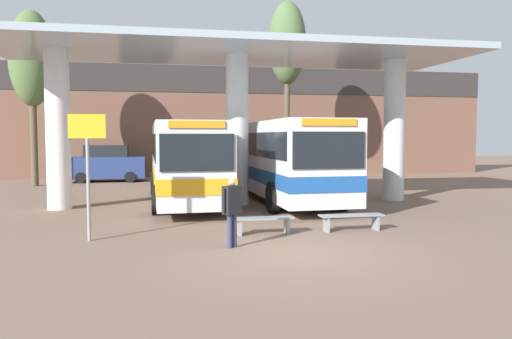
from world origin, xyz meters
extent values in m
plane|color=#755B4C|center=(0.00, 0.00, 0.00)|extent=(100.00, 100.00, 0.00)
cube|color=brown|center=(0.00, 22.33, 3.63)|extent=(40.00, 0.50, 7.26)
cube|color=#332D2D|center=(0.00, 22.33, 6.39)|extent=(40.00, 0.58, 1.74)
cylinder|color=silver|center=(-6.55, 8.31, 2.89)|extent=(0.86, 0.86, 5.77)
cylinder|color=silver|center=(0.00, 8.31, 2.89)|extent=(0.86, 0.86, 5.77)
cylinder|color=silver|center=(6.55, 8.31, 2.89)|extent=(0.86, 0.86, 5.77)
cube|color=#9EB2BC|center=(0.00, 8.31, 5.89)|extent=(18.11, 6.23, 0.24)
cube|color=silver|center=(-1.97, 9.53, 1.74)|extent=(2.61, 10.61, 2.81)
cube|color=black|center=(-1.97, 9.53, 2.27)|extent=(2.65, 10.19, 0.90)
cube|color=orange|center=(-1.97, 9.53, 1.10)|extent=(2.65, 10.65, 0.51)
cube|color=black|center=(-1.87, 4.22, 2.16)|extent=(2.23, 0.10, 1.13)
cube|color=orange|center=(-1.87, 4.22, 3.00)|extent=(1.70, 0.08, 0.22)
cylinder|color=black|center=(-3.12, 6.24, 0.51)|extent=(0.30, 1.02, 1.01)
cylinder|color=black|center=(-0.69, 6.28, 0.51)|extent=(0.30, 1.02, 1.01)
cylinder|color=black|center=(-3.23, 12.42, 0.51)|extent=(0.30, 1.02, 1.01)
cylinder|color=black|center=(-0.80, 12.46, 0.51)|extent=(0.30, 1.02, 1.01)
cube|color=white|center=(2.05, 9.09, 1.79)|extent=(2.74, 10.53, 2.87)
cube|color=black|center=(2.05, 9.09, 2.33)|extent=(2.77, 10.11, 0.92)
cube|color=#1E519E|center=(2.05, 9.09, 1.14)|extent=(2.78, 10.57, 0.52)
cube|color=black|center=(2.15, 3.82, 2.22)|extent=(2.34, 0.10, 1.15)
cube|color=orange|center=(2.15, 3.82, 3.08)|extent=(1.78, 0.08, 0.22)
cylinder|color=black|center=(0.84, 5.82, 0.54)|extent=(0.30, 1.09, 1.09)
cylinder|color=black|center=(3.38, 5.87, 0.54)|extent=(0.30, 1.09, 1.09)
cylinder|color=black|center=(0.72, 11.95, 0.54)|extent=(0.30, 1.09, 1.09)
cylinder|color=black|center=(3.26, 12.00, 0.54)|extent=(0.30, 1.09, 1.09)
cube|color=gray|center=(2.26, 2.23, 0.44)|extent=(1.83, 0.44, 0.04)
cube|color=gray|center=(1.53, 2.23, 0.21)|extent=(0.07, 0.37, 0.42)
cube|color=gray|center=(2.99, 2.23, 0.21)|extent=(0.07, 0.37, 0.42)
cube|color=gray|center=(-0.26, 2.23, 0.44)|extent=(1.64, 0.44, 0.04)
cube|color=gray|center=(-0.91, 2.23, 0.21)|extent=(0.07, 0.37, 0.42)
cube|color=gray|center=(0.40, 2.23, 0.21)|extent=(0.07, 0.37, 0.42)
cylinder|color=gray|center=(-4.76, 2.25, 1.30)|extent=(0.09, 0.09, 2.59)
cube|color=gold|center=(-4.76, 2.25, 2.89)|extent=(0.90, 0.06, 0.60)
cylinder|color=#333856|center=(-1.39, 0.76, 0.40)|extent=(0.16, 0.16, 0.80)
cylinder|color=#333856|center=(-1.27, 0.84, 0.40)|extent=(0.16, 0.16, 0.80)
cube|color=black|center=(-1.33, 0.80, 1.14)|extent=(0.50, 0.44, 0.67)
sphere|color=tan|center=(-1.33, 0.80, 1.57)|extent=(0.18, 0.18, 0.18)
cylinder|color=black|center=(-1.55, 0.66, 1.15)|extent=(0.12, 0.12, 0.57)
cylinder|color=black|center=(-1.11, 0.94, 1.15)|extent=(0.12, 0.12, 0.57)
cylinder|color=brown|center=(4.33, 17.19, 3.35)|extent=(0.31, 0.31, 6.69)
ellipsoid|color=#516B3D|center=(4.33, 17.19, 7.99)|extent=(2.15, 2.15, 4.73)
cylinder|color=brown|center=(-9.48, 17.53, 2.68)|extent=(0.37, 0.37, 5.36)
ellipsoid|color=#516B3D|center=(-9.48, 17.53, 6.75)|extent=(2.29, 2.29, 5.05)
cube|color=navy|center=(-5.95, 19.55, 0.84)|extent=(4.41, 1.90, 1.25)
cube|color=#1E2328|center=(-5.95, 19.55, 1.80)|extent=(2.43, 1.73, 0.67)
cylinder|color=black|center=(-4.58, 20.47, 0.31)|extent=(0.62, 0.23, 0.62)
cylinder|color=black|center=(-4.60, 18.61, 0.31)|extent=(0.62, 0.23, 0.62)
cylinder|color=black|center=(-7.30, 20.50, 0.31)|extent=(0.62, 0.23, 0.62)
cylinder|color=black|center=(-7.32, 18.64, 0.31)|extent=(0.62, 0.23, 0.62)
camera|label=1|loc=(-3.05, -10.79, 2.63)|focal=35.00mm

